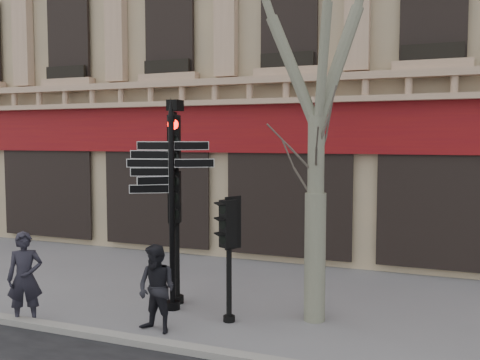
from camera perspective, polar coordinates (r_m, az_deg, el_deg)
The scene contains 7 objects.
ground at distance 10.06m, azimuth -3.17°, elevation -14.91°, with size 80.00×80.00×0.00m, color slate.
kerb at distance 8.87m, azimuth -7.16°, elevation -17.25°, with size 80.00×0.25×0.12m, color gray.
fingerpost at distance 10.33m, azimuth -7.32°, elevation 1.25°, with size 2.22×2.22×4.12m.
traffic_signal_main at distance 10.73m, azimuth -6.87°, elevation 0.41°, with size 0.54×0.47×4.09m.
traffic_signal_secondary at distance 9.68m, azimuth -1.19°, elevation -6.09°, with size 0.45×0.40×2.24m.
pedestrian_a at distance 10.47m, azimuth -21.96°, elevation -9.69°, with size 0.61×0.40×1.67m, color black.
pedestrian_b at distance 9.47m, azimuth -8.88°, elevation -11.39°, with size 0.74×0.58×1.52m, color black.
Camera 1 is at (4.01, -8.61, 3.34)m, focal length 40.00 mm.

